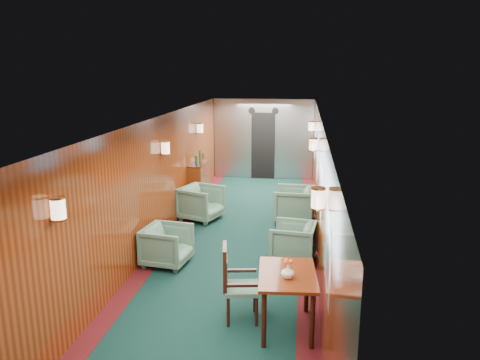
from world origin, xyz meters
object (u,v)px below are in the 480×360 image
at_px(armchair_right_far, 294,204).
at_px(side_chair, 234,280).
at_px(dining_table, 287,282).
at_px(armchair_left_near, 167,245).
at_px(armchair_left_far, 201,203).
at_px(credenza, 199,182).
at_px(armchair_right_near, 293,242).

bearing_deg(armchair_right_far, side_chair, -4.97).
bearing_deg(dining_table, side_chair, 165.25).
relative_size(side_chair, armchair_left_near, 1.39).
bearing_deg(armchair_left_far, armchair_right_far, -66.15).
bearing_deg(side_chair, dining_table, -20.11).
distance_m(credenza, armchair_left_near, 3.83).
bearing_deg(armchair_right_far, armchair_right_near, 5.10).
relative_size(dining_table, credenza, 0.83).
bearing_deg(armchair_right_near, side_chair, -11.82).
height_order(dining_table, armchair_left_far, dining_table).
bearing_deg(armchair_left_far, dining_table, -134.65).
distance_m(side_chair, armchair_left_far, 4.32).
bearing_deg(armchair_right_near, dining_table, 6.69).
relative_size(armchair_left_near, armchair_left_far, 0.90).
relative_size(armchair_left_far, armchair_right_far, 0.98).
height_order(armchair_left_near, armchair_left_far, armchair_left_far).
distance_m(dining_table, armchair_right_far, 4.39).
height_order(armchair_left_far, armchair_right_far, armchair_right_far).
relative_size(dining_table, armchair_right_far, 1.27).
distance_m(dining_table, side_chair, 0.71).
bearing_deg(credenza, armchair_left_far, -75.39).
bearing_deg(armchair_left_far, armchair_left_near, -161.66).
relative_size(dining_table, armchair_left_near, 1.43).
relative_size(credenza, armchair_left_far, 1.55).
height_order(credenza, armchair_right_near, credenza).
distance_m(armchair_left_near, armchair_left_far, 2.48).
height_order(credenza, armchair_right_far, credenza).
xyz_separation_m(dining_table, side_chair, (-0.70, 0.13, -0.08)).
bearing_deg(armchair_right_far, dining_table, 4.34).
distance_m(dining_table, armchair_right_near, 2.23).
relative_size(side_chair, armchair_right_near, 1.39).
relative_size(dining_table, armchair_right_near, 1.43).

